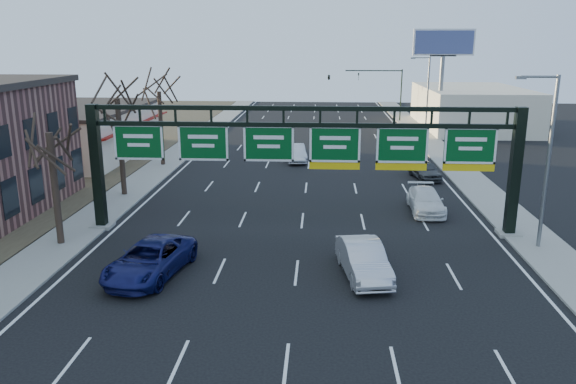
# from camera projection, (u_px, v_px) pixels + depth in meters

# --- Properties ---
(ground) EXTENTS (160.00, 160.00, 0.00)m
(ground) POSITION_uv_depth(u_px,v_px,m) (294.00, 290.00, 24.59)
(ground) COLOR black
(ground) RESTS_ON ground
(sidewalk_left) EXTENTS (3.00, 120.00, 0.12)m
(sidewalk_left) POSITION_uv_depth(u_px,v_px,m) (146.00, 178.00, 44.59)
(sidewalk_left) COLOR gray
(sidewalk_left) RESTS_ON ground
(sidewalk_right) EXTENTS (3.00, 120.00, 0.12)m
(sidewalk_right) POSITION_uv_depth(u_px,v_px,m) (473.00, 183.00, 43.13)
(sidewalk_right) COLOR gray
(sidewalk_right) RESTS_ON ground
(lane_markings) EXTENTS (21.60, 120.00, 0.01)m
(lane_markings) POSITION_uv_depth(u_px,v_px,m) (307.00, 181.00, 43.87)
(lane_markings) COLOR white
(lane_markings) RESTS_ON ground
(sign_gantry) EXTENTS (24.60, 1.20, 7.20)m
(sign_gantry) POSITION_uv_depth(u_px,v_px,m) (305.00, 152.00, 31.10)
(sign_gantry) COLOR black
(sign_gantry) RESTS_ON ground
(cream_strip) EXTENTS (10.90, 18.40, 4.70)m
(cream_strip) POSITION_uv_depth(u_px,v_px,m) (83.00, 131.00, 53.17)
(cream_strip) COLOR beige
(cream_strip) RESTS_ON ground
(building_right_distant) EXTENTS (12.00, 20.00, 5.00)m
(building_right_distant) POSITION_uv_depth(u_px,v_px,m) (471.00, 108.00, 71.01)
(building_right_distant) COLOR beige
(building_right_distant) RESTS_ON ground
(tree_gantry) EXTENTS (3.60, 3.60, 8.48)m
(tree_gantry) POSITION_uv_depth(u_px,v_px,m) (47.00, 112.00, 28.31)
(tree_gantry) COLOR black
(tree_gantry) RESTS_ON sidewalk_left
(tree_mid) EXTENTS (3.60, 3.60, 9.24)m
(tree_mid) POSITION_uv_depth(u_px,v_px,m) (116.00, 83.00, 37.75)
(tree_mid) COLOR black
(tree_mid) RESTS_ON sidewalk_left
(tree_far) EXTENTS (3.60, 3.60, 8.86)m
(tree_far) POSITION_uv_depth(u_px,v_px,m) (158.00, 79.00, 47.49)
(tree_far) COLOR black
(tree_far) RESTS_ON sidewalk_left
(streetlight_near) EXTENTS (2.15, 0.22, 9.00)m
(streetlight_near) POSITION_uv_depth(u_px,v_px,m) (547.00, 154.00, 28.35)
(streetlight_near) COLOR slate
(streetlight_near) RESTS_ON sidewalk_right
(streetlight_far) EXTENTS (2.15, 0.22, 9.00)m
(streetlight_far) POSITION_uv_depth(u_px,v_px,m) (426.00, 94.00, 61.13)
(streetlight_far) COLOR slate
(streetlight_far) RESTS_ON sidewalk_right
(billboard_right) EXTENTS (7.00, 0.50, 12.00)m
(billboard_right) POSITION_uv_depth(u_px,v_px,m) (443.00, 55.00, 64.75)
(billboard_right) COLOR slate
(billboard_right) RESTS_ON ground
(traffic_signal_mast) EXTENTS (10.16, 0.54, 7.00)m
(traffic_signal_mast) POSITION_uv_depth(u_px,v_px,m) (356.00, 80.00, 75.87)
(traffic_signal_mast) COLOR black
(traffic_signal_mast) RESTS_ON ground
(car_blue_suv) EXTENTS (3.65, 6.12, 1.59)m
(car_blue_suv) POSITION_uv_depth(u_px,v_px,m) (150.00, 259.00, 25.98)
(car_blue_suv) COLOR #121651
(car_blue_suv) RESTS_ON ground
(car_silver_sedan) EXTENTS (2.54, 5.20, 1.64)m
(car_silver_sedan) POSITION_uv_depth(u_px,v_px,m) (363.00, 260.00, 25.90)
(car_silver_sedan) COLOR silver
(car_silver_sedan) RESTS_ON ground
(car_white_wagon) EXTENTS (2.10, 5.01, 1.44)m
(car_white_wagon) POSITION_uv_depth(u_px,v_px,m) (426.00, 201.00, 35.88)
(car_white_wagon) COLOR white
(car_white_wagon) RESTS_ON ground
(car_grey_far) EXTENTS (2.39, 4.45, 1.44)m
(car_grey_far) POSITION_uv_depth(u_px,v_px,m) (425.00, 170.00, 44.54)
(car_grey_far) COLOR #3B3D3F
(car_grey_far) RESTS_ON ground
(car_silver_distant) EXTENTS (2.31, 4.84, 1.53)m
(car_silver_distant) POSITION_uv_depth(u_px,v_px,m) (296.00, 153.00, 50.97)
(car_silver_distant) COLOR silver
(car_silver_distant) RESTS_ON ground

